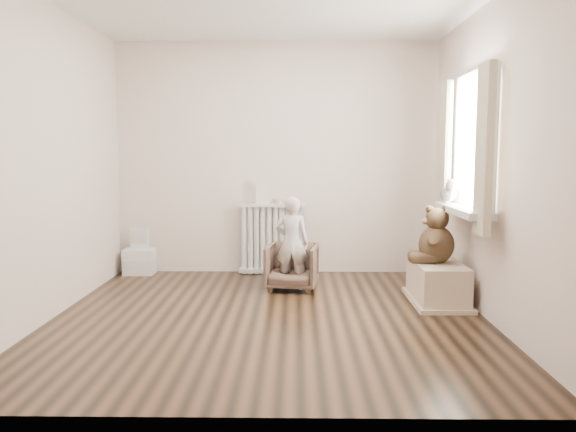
{
  "coord_description": "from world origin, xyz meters",
  "views": [
    {
      "loc": [
        0.22,
        -4.57,
        1.37
      ],
      "look_at": [
        0.15,
        0.45,
        0.8
      ],
      "focal_mm": 35.0,
      "sensor_mm": 36.0,
      "label": 1
    }
  ],
  "objects_px": {
    "toy_vanity": "(139,250)",
    "plush_cat": "(449,192)",
    "radiator": "(272,240)",
    "armchair": "(292,267)",
    "toy_bench": "(437,281)",
    "teddy_bear": "(437,230)",
    "child": "(292,243)"
  },
  "relations": [
    {
      "from": "toy_vanity",
      "to": "toy_bench",
      "type": "relative_size",
      "value": 0.66
    },
    {
      "from": "toy_vanity",
      "to": "toy_bench",
      "type": "xyz_separation_m",
      "value": [
        3.07,
        -1.16,
        -0.08
      ]
    },
    {
      "from": "child",
      "to": "radiator",
      "type": "bearing_deg",
      "value": -64.94
    },
    {
      "from": "child",
      "to": "plush_cat",
      "type": "height_order",
      "value": "plush_cat"
    },
    {
      "from": "toy_bench",
      "to": "teddy_bear",
      "type": "distance_m",
      "value": 0.47
    },
    {
      "from": "toy_bench",
      "to": "teddy_bear",
      "type": "height_order",
      "value": "teddy_bear"
    },
    {
      "from": "child",
      "to": "toy_vanity",
      "type": "bearing_deg",
      "value": -14.41
    },
    {
      "from": "child",
      "to": "armchair",
      "type": "bearing_deg",
      "value": -81.48
    },
    {
      "from": "radiator",
      "to": "toy_vanity",
      "type": "bearing_deg",
      "value": -178.86
    },
    {
      "from": "child",
      "to": "toy_bench",
      "type": "height_order",
      "value": "child"
    },
    {
      "from": "toy_bench",
      "to": "teddy_bear",
      "type": "bearing_deg",
      "value": 179.13
    },
    {
      "from": "armchair",
      "to": "plush_cat",
      "type": "relative_size",
      "value": 1.85
    },
    {
      "from": "plush_cat",
      "to": "teddy_bear",
      "type": "bearing_deg",
      "value": -142.85
    },
    {
      "from": "toy_bench",
      "to": "child",
      "type": "bearing_deg",
      "value": 162.3
    },
    {
      "from": "toy_vanity",
      "to": "child",
      "type": "xyz_separation_m",
      "value": [
        1.73,
        -0.73,
        0.21
      ]
    },
    {
      "from": "armchair",
      "to": "plush_cat",
      "type": "bearing_deg",
      "value": -1.72
    },
    {
      "from": "armchair",
      "to": "teddy_bear",
      "type": "bearing_deg",
      "value": -11.34
    },
    {
      "from": "radiator",
      "to": "armchair",
      "type": "distance_m",
      "value": 0.77
    },
    {
      "from": "toy_bench",
      "to": "toy_vanity",
      "type": "bearing_deg",
      "value": 159.3
    },
    {
      "from": "plush_cat",
      "to": "radiator",
      "type": "bearing_deg",
      "value": 134.31
    },
    {
      "from": "plush_cat",
      "to": "toy_vanity",
      "type": "bearing_deg",
      "value": 147.72
    },
    {
      "from": "armchair",
      "to": "toy_bench",
      "type": "bearing_deg",
      "value": -11.1
    },
    {
      "from": "toy_bench",
      "to": "plush_cat",
      "type": "bearing_deg",
      "value": 56.29
    },
    {
      "from": "toy_vanity",
      "to": "radiator",
      "type": "bearing_deg",
      "value": 1.14
    },
    {
      "from": "armchair",
      "to": "teddy_bear",
      "type": "height_order",
      "value": "teddy_bear"
    },
    {
      "from": "armchair",
      "to": "plush_cat",
      "type": "height_order",
      "value": "plush_cat"
    },
    {
      "from": "radiator",
      "to": "child",
      "type": "distance_m",
      "value": 0.8
    },
    {
      "from": "armchair",
      "to": "toy_bench",
      "type": "distance_m",
      "value": 1.42
    },
    {
      "from": "toy_vanity",
      "to": "armchair",
      "type": "xyz_separation_m",
      "value": [
        1.73,
        -0.68,
        -0.05
      ]
    },
    {
      "from": "child",
      "to": "toy_bench",
      "type": "distance_m",
      "value": 1.43
    },
    {
      "from": "toy_vanity",
      "to": "armchair",
      "type": "relative_size",
      "value": 1.04
    },
    {
      "from": "toy_vanity",
      "to": "plush_cat",
      "type": "distance_m",
      "value": 3.43
    }
  ]
}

